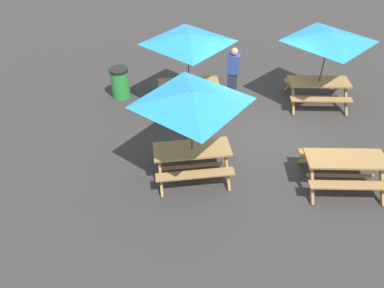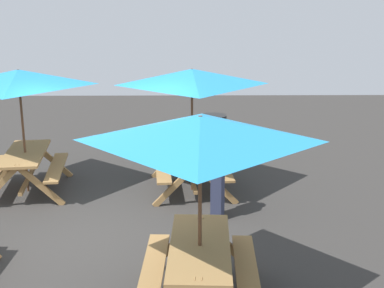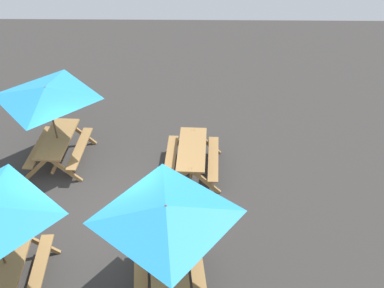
# 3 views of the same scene
# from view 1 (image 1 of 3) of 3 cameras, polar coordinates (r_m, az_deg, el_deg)

# --- Properties ---
(ground_plane) EXTENTS (24.00, 24.00, 0.00)m
(ground_plane) POSITION_cam_1_polar(r_m,az_deg,el_deg) (10.62, 10.11, 1.66)
(ground_plane) COLOR #33302D
(ground_plane) RESTS_ON ground
(picnic_table_0) EXTENTS (2.14, 2.14, 2.34)m
(picnic_table_0) POSITION_cam_1_polar(r_m,az_deg,el_deg) (10.73, -0.55, 15.04)
(picnic_table_0) COLOR olive
(picnic_table_0) RESTS_ON ground
(picnic_table_1) EXTENTS (2.22, 2.22, 2.34)m
(picnic_table_1) POSITION_cam_1_polar(r_m,az_deg,el_deg) (7.99, 0.00, 6.11)
(picnic_table_1) COLOR olive
(picnic_table_1) RESTS_ON ground
(picnic_table_2) EXTENTS (1.85, 1.59, 0.81)m
(picnic_table_2) POSITION_cam_1_polar(r_m,az_deg,el_deg) (9.26, 22.17, -2.94)
(picnic_table_2) COLOR olive
(picnic_table_2) RESTS_ON ground
(picnic_table_3) EXTENTS (2.09, 2.09, 2.34)m
(picnic_table_3) POSITION_cam_1_polar(r_m,az_deg,el_deg) (11.48, 20.09, 14.38)
(picnic_table_3) COLOR olive
(picnic_table_3) RESTS_ON ground
(trash_bin_green) EXTENTS (0.59, 0.59, 0.98)m
(trash_bin_green) POSITION_cam_1_polar(r_m,az_deg,el_deg) (12.03, -10.90, 9.15)
(trash_bin_green) COLOR green
(trash_bin_green) RESTS_ON ground
(person_standing) EXTENTS (0.41, 0.31, 1.67)m
(person_standing) POSITION_cam_1_polar(r_m,az_deg,el_deg) (11.66, 6.25, 10.82)
(person_standing) COLOR #2D334C
(person_standing) RESTS_ON ground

